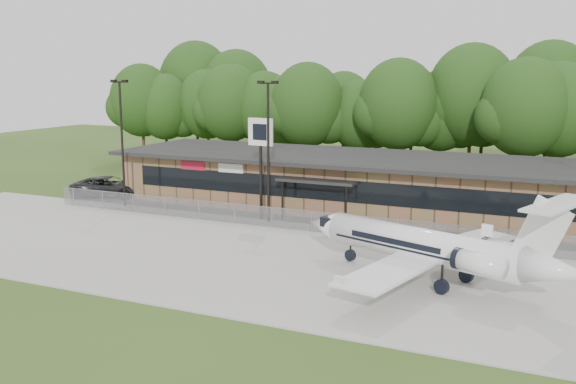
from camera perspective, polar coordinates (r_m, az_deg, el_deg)
The scene contains 11 objects.
ground at distance 30.75m, azimuth -7.00°, elevation -10.08°, with size 160.00×160.00×0.00m, color #344518.
apron at distance 37.42m, azimuth -0.59°, elevation -6.14°, with size 64.00×18.00×0.08m, color #9E9B93.
parking_lot at distance 47.74m, azimuth 5.26°, elevation -2.49°, with size 50.00×9.00×0.06m, color #383835.
terminal at distance 51.46m, azimuth 6.93°, elevation 0.87°, with size 41.00×11.65×4.30m.
fence at distance 43.45m, azimuth 3.32°, elevation -2.77°, with size 46.00×0.04×1.52m.
treeline at distance 68.25m, azimuth 11.66°, elevation 7.62°, with size 72.00×12.00×15.00m, color #153611, non-canonical shape.
light_pole_left at distance 52.92m, azimuth -14.56°, elevation 5.03°, with size 1.55×0.30×10.23m.
light_pole_mid at distance 45.91m, azimuth -1.78°, elevation 4.56°, with size 1.55×0.30×10.23m.
business_jet at distance 33.92m, azimuth 12.58°, elevation -4.89°, with size 15.65×14.01×5.34m.
suv at distance 58.36m, azimuth -15.59°, elevation 0.44°, with size 3.01×6.52×1.81m, color #28282A.
pole_sign at distance 46.53m, azimuth -2.45°, elevation 4.39°, with size 1.99×0.42×7.56m.
Camera 1 is at (15.16, -24.46, 10.84)m, focal length 40.00 mm.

